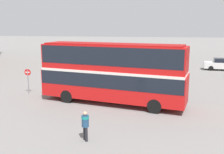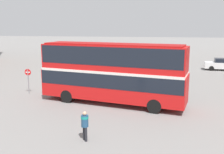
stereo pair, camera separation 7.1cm
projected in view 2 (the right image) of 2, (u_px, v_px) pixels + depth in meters
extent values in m
plane|color=gray|center=(98.00, 99.00, 21.83)|extent=(240.00, 240.00, 0.00)
cube|color=red|center=(112.00, 85.00, 20.45)|extent=(11.64, 4.74, 2.16)
cube|color=red|center=(112.00, 58.00, 20.04)|extent=(11.46, 4.63, 2.01)
cube|color=black|center=(112.00, 78.00, 20.35)|extent=(11.54, 4.74, 1.07)
cube|color=black|center=(112.00, 55.00, 20.00)|extent=(11.30, 4.62, 1.37)
cube|color=silver|center=(112.00, 71.00, 20.23)|extent=(11.54, 4.74, 0.20)
cube|color=#A91111|center=(112.00, 44.00, 19.84)|extent=(10.92, 4.35, 0.10)
cylinder|color=black|center=(161.00, 98.00, 20.35)|extent=(1.07, 0.50, 1.03)
cylinder|color=black|center=(154.00, 106.00, 18.30)|extent=(1.07, 0.50, 1.03)
cylinder|color=black|center=(81.00, 90.00, 22.91)|extent=(1.07, 0.50, 1.03)
cylinder|color=black|center=(67.00, 96.00, 20.85)|extent=(1.07, 0.50, 1.03)
cylinder|color=#232328|center=(86.00, 134.00, 13.86)|extent=(0.15, 0.15, 0.79)
cylinder|color=#232328|center=(84.00, 133.00, 14.07)|extent=(0.15, 0.15, 0.79)
cylinder|color=navy|center=(85.00, 121.00, 13.83)|extent=(0.53, 0.53, 0.62)
cylinder|color=teal|center=(85.00, 117.00, 13.79)|extent=(0.56, 0.56, 0.14)
sphere|color=#D8A884|center=(85.00, 113.00, 13.75)|extent=(0.21, 0.21, 0.21)
cube|color=silver|center=(222.00, 65.00, 35.81)|extent=(4.79, 2.17, 0.83)
cube|color=black|center=(224.00, 60.00, 35.63)|extent=(2.55, 1.79, 0.52)
cylinder|color=black|center=(211.00, 68.00, 35.52)|extent=(0.67, 0.28, 0.66)
cylinder|color=black|center=(210.00, 67.00, 37.00)|extent=(0.67, 0.28, 0.66)
cube|color=silver|center=(86.00, 66.00, 36.05)|extent=(4.77, 2.21, 0.68)
cube|color=black|center=(84.00, 61.00, 35.98)|extent=(2.54, 1.85, 0.55)
cylinder|color=black|center=(98.00, 67.00, 36.53)|extent=(0.67, 0.27, 0.65)
cylinder|color=black|center=(94.00, 69.00, 34.96)|extent=(0.67, 0.27, 0.65)
cylinder|color=black|center=(78.00, 66.00, 37.26)|extent=(0.67, 0.27, 0.65)
cylinder|color=black|center=(74.00, 68.00, 35.69)|extent=(0.67, 0.27, 0.65)
cylinder|color=gray|center=(28.00, 81.00, 23.47)|extent=(0.08, 0.08, 2.23)
cylinder|color=red|center=(28.00, 72.00, 23.31)|extent=(0.59, 0.03, 0.59)
cube|color=white|center=(28.00, 72.00, 23.31)|extent=(0.41, 0.04, 0.10)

